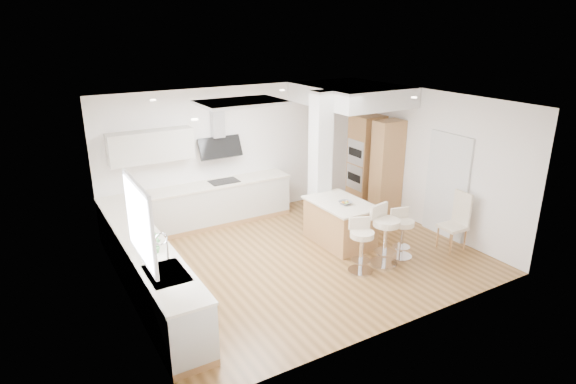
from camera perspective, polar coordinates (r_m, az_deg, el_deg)
ground at (r=8.81m, az=1.43°, el=-7.67°), size 6.00×6.00×0.00m
ceiling at (r=8.81m, az=1.43°, el=-7.67°), size 6.00×5.00×0.02m
wall_back at (r=10.38m, az=-5.83°, el=4.74°), size 6.00×0.04×2.80m
wall_left at (r=7.23m, az=-19.12°, el=-2.86°), size 0.04×5.00×2.80m
wall_right at (r=10.12m, az=16.12°, el=3.68°), size 0.04×5.00×2.80m
skylight at (r=8.09m, az=-5.54°, el=10.51°), size 4.10×2.10×0.06m
window_left at (r=6.31m, az=-17.27°, el=-3.02°), size 0.06×1.28×1.07m
doorway_right at (r=9.83m, az=18.29°, el=0.56°), size 0.05×1.00×2.10m
counter_left at (r=7.88m, az=-16.59°, el=-8.27°), size 0.63×4.50×1.35m
counter_back at (r=10.01m, az=-9.77°, el=-0.22°), size 3.62×0.63×2.50m
pillar at (r=9.58m, az=3.84°, el=3.55°), size 0.35×0.35×2.80m
soffit at (r=10.30m, az=7.49°, el=11.37°), size 1.78×2.20×0.40m
oven_column at (r=10.85m, az=10.11°, el=3.25°), size 0.63×1.21×2.10m
peninsula at (r=9.24m, az=6.18°, el=-3.58°), size 0.92×1.38×0.89m
bar_stool_a at (r=8.19m, az=8.67°, el=-5.98°), size 0.54×0.54×0.94m
bar_stool_b at (r=8.48m, az=11.39°, el=-4.69°), size 0.56×0.56×1.08m
bar_stool_c at (r=8.84m, az=13.36°, el=-4.49°), size 0.48×0.48×0.90m
dining_chair at (r=9.43m, az=19.42°, el=-3.03°), size 0.45×0.45×1.10m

